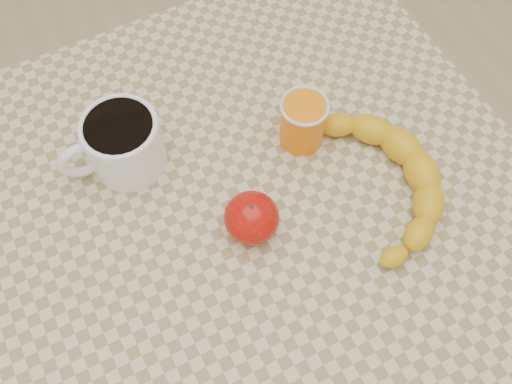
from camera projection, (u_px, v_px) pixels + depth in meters
name	position (u px, v px, depth m)	size (l,w,h in m)	color
ground	(256.00, 331.00, 1.48)	(3.00, 3.00, 0.00)	tan
table	(256.00, 224.00, 0.89)	(0.80, 0.80, 0.75)	#CABA8F
coffee_mug	(122.00, 142.00, 0.80)	(0.15, 0.11, 0.09)	white
orange_juice_glass	(303.00, 121.00, 0.83)	(0.07, 0.07, 0.08)	orange
apple	(252.00, 218.00, 0.76)	(0.09, 0.09, 0.07)	#A00605
banana	(378.00, 180.00, 0.80)	(0.25, 0.33, 0.05)	gold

